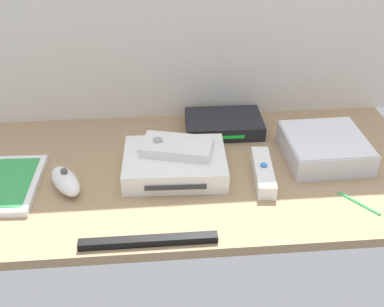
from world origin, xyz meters
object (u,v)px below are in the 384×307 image
at_px(remote_wand, 263,172).
at_px(sensor_bar, 148,241).
at_px(stylus_pen, 359,202).
at_px(remote_classic_pad, 177,147).
at_px(network_router, 224,124).
at_px(remote_nunchuk, 66,181).
at_px(mini_computer, 325,147).
at_px(game_console, 175,164).
at_px(game_case, 4,185).

height_order(remote_wand, sensor_bar, remote_wand).
bearing_deg(stylus_pen, remote_classic_pad, 156.38).
bearing_deg(stylus_pen, remote_wand, 149.46).
bearing_deg(network_router, remote_nunchuk, -148.38).
relative_size(remote_wand, remote_nunchuk, 1.39).
bearing_deg(sensor_bar, mini_computer, 31.55).
distance_m(game_console, remote_nunchuk, 0.22).
xyz_separation_m(remote_wand, stylus_pen, (0.17, -0.10, -0.01)).
distance_m(mini_computer, stylus_pen, 0.16).
bearing_deg(remote_nunchuk, remote_classic_pad, -15.62).
xyz_separation_m(remote_nunchuk, sensor_bar, (0.16, -0.17, -0.01)).
bearing_deg(remote_nunchuk, network_router, 1.33).
bearing_deg(stylus_pen, network_router, 126.29).
height_order(game_case, remote_nunchuk, remote_nunchuk).
bearing_deg(game_console, remote_nunchuk, -167.38).
xyz_separation_m(remote_nunchuk, remote_classic_pad, (0.22, 0.05, 0.03)).
bearing_deg(remote_classic_pad, game_console, -95.74).
bearing_deg(sensor_bar, remote_classic_pad, 74.22).
bearing_deg(remote_wand, mini_computer, 28.39).
height_order(game_case, sensor_bar, game_case).
xyz_separation_m(game_console, remote_classic_pad, (0.01, 0.01, 0.03)).
xyz_separation_m(game_console, mini_computer, (0.33, 0.03, 0.00)).
bearing_deg(remote_wand, stylus_pen, -25.39).
height_order(game_console, network_router, game_console).
height_order(mini_computer, sensor_bar, mini_computer).
distance_m(mini_computer, remote_nunchuk, 0.55).
bearing_deg(game_console, remote_classic_pad, 71.77).
xyz_separation_m(game_case, remote_classic_pad, (0.35, 0.04, 0.05)).
height_order(network_router, remote_wand, same).
relative_size(remote_nunchuk, stylus_pen, 1.21).
relative_size(remote_wand, remote_classic_pad, 0.94).
xyz_separation_m(game_case, remote_nunchuk, (0.13, -0.02, 0.01)).
bearing_deg(remote_nunchuk, stylus_pen, -38.83).
bearing_deg(mini_computer, game_console, -175.18).
xyz_separation_m(mini_computer, remote_wand, (-0.15, -0.06, -0.01)).
bearing_deg(game_console, game_case, -173.81).
distance_m(remote_wand, sensor_bar, 0.29).
bearing_deg(remote_classic_pad, stylus_pen, -8.94).
xyz_separation_m(game_console, remote_wand, (0.18, -0.04, -0.01)).
xyz_separation_m(mini_computer, stylus_pen, (0.02, -0.16, -0.02)).
height_order(mini_computer, remote_classic_pad, remote_classic_pad).
bearing_deg(game_console, remote_wand, -9.18).
distance_m(game_case, remote_nunchuk, 0.13).
bearing_deg(sensor_bar, game_console, 74.56).
bearing_deg(mini_computer, remote_classic_pad, -177.67).
height_order(network_router, remote_nunchuk, remote_nunchuk).
bearing_deg(sensor_bar, game_case, 146.94).
bearing_deg(network_router, stylus_pen, -52.76).
height_order(game_case, network_router, network_router).
xyz_separation_m(sensor_bar, stylus_pen, (0.40, 0.08, -0.00)).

